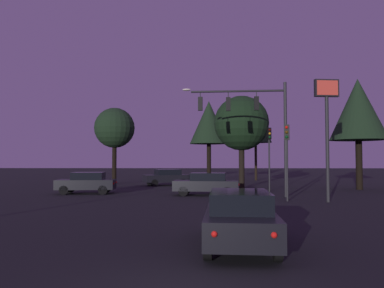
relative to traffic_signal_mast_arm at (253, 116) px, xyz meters
name	(u,v)px	position (x,y,z in m)	size (l,w,h in m)	color
ground_plane	(197,189)	(-3.70, 6.19, -5.26)	(168.00, 168.00, 0.00)	black
traffic_signal_mast_arm	(253,116)	(0.00, 0.00, 0.00)	(6.83, 0.67, 7.47)	#232326
traffic_light_corner_left	(269,147)	(1.80, 4.16, -1.85)	(0.34, 0.38, 4.86)	#232326
traffic_light_corner_right	(287,147)	(1.61, -2.63, -2.11)	(0.35, 0.38, 4.45)	#232326
car_nearside_lane	(240,217)	(-2.33, -14.30, -4.47)	(2.10, 4.71, 1.52)	black
car_crossing_left	(87,182)	(-11.53, 2.03, -4.47)	(4.21, 2.23, 1.52)	black
car_crossing_right	(206,184)	(-3.03, 0.88, -4.47)	(4.53, 2.08, 1.52)	black
car_far_lane	(167,177)	(-6.66, 10.96, -4.47)	(4.55, 3.31, 1.52)	black
store_sign_illuminated	(327,112)	(3.80, -3.09, -0.14)	(1.42, 0.41, 7.00)	#232326
tree_behind_sign	(209,123)	(-2.47, 20.30, 1.59)	(4.56, 4.56, 9.46)	black
tree_left_far	(241,124)	(0.10, 7.97, 0.29)	(4.73, 4.73, 7.95)	black
tree_center_horizon	(256,124)	(3.10, 20.39, 1.46)	(3.77, 3.77, 9.01)	black
tree_right_cluster	(358,110)	(9.41, 6.23, 1.22)	(4.56, 4.56, 9.04)	black
tree_lot_edge	(115,128)	(-12.11, 13.04, 0.33)	(4.04, 4.04, 7.66)	black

